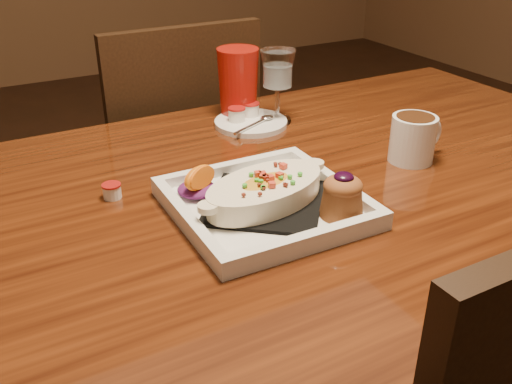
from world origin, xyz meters
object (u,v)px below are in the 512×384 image
coffee_mug (414,137)px  goblet (278,73)px  chair_far (174,172)px  red_tumbler (238,84)px  plate (271,197)px  saucer (249,121)px  table (296,230)px

coffee_mug → goblet: bearing=106.9°
chair_far → red_tumbler: 0.43m
goblet → red_tumbler: bearing=129.8°
plate → coffee_mug: bearing=8.3°
chair_far → coffee_mug: bearing=110.2°
goblet → saucer: bearing=170.0°
chair_far → plate: (-0.09, -0.70, 0.27)m
table → coffee_mug: size_ratio=12.64×
chair_far → red_tumbler: bearing=102.6°
table → coffee_mug: (0.24, -0.02, 0.14)m
plate → saucer: plate is taller
chair_far → coffee_mug: size_ratio=7.84×
plate → goblet: goblet is taller
table → red_tumbler: size_ratio=9.68×
red_tumbler → goblet: bearing=-50.2°
chair_far → red_tumbler: (0.06, -0.28, 0.32)m
goblet → red_tumbler: 0.10m
chair_far → plate: 0.75m
plate → saucer: (0.15, 0.36, -0.02)m
chair_far → saucer: 0.43m
table → saucer: size_ratio=9.40×
coffee_mug → goblet: goblet is taller
goblet → saucer: (-0.06, 0.01, -0.10)m
red_tumbler → saucer: bearing=-94.1°
coffee_mug → goblet: (-0.12, 0.30, 0.06)m
chair_far → red_tumbler: size_ratio=6.00×
table → red_tumbler: red_tumbler is taller
table → plate: plate is taller
chair_far → saucer: (0.06, -0.34, 0.25)m
table → saucer: 0.31m
chair_far → coffee_mug: chair_far is taller
goblet → saucer: goblet is taller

